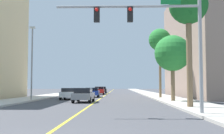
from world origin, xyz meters
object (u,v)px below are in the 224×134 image
traffic_signal_mast (157,29)px  palm_near (188,7)px  car_black (102,90)px  car_blue (92,92)px  car_red (99,90)px  palm_far (160,41)px  street_lamp (32,59)px  car_gray (84,95)px  car_white (70,93)px  palm_mid (172,54)px

traffic_signal_mast → palm_near: palm_near is taller
car_black → car_blue: bearing=-90.5°
palm_near → car_red: 32.93m
palm_far → car_black: bearing=109.8°
street_lamp → car_red: (5.64, 21.52, -3.71)m
car_red → palm_near: bearing=-76.2°
car_red → car_gray: bearing=-91.2°
traffic_signal_mast → car_white: bearing=114.4°
car_white → car_blue: bearing=70.5°
car_white → palm_far: bearing=12.1°
palm_near → car_black: palm_near is taller
street_lamp → car_red: bearing=75.3°
car_gray → car_blue: bearing=92.9°
traffic_signal_mast → car_black: 45.16m
palm_mid → car_gray: 9.62m
car_black → car_white: (-2.17, -27.22, -0.03)m
car_gray → palm_far: bearing=45.2°
traffic_signal_mast → car_red: 36.27m
street_lamp → car_red: size_ratio=1.95×
palm_mid → palm_far: palm_far is taller
palm_far → car_gray: size_ratio=2.18×
street_lamp → car_red: 22.56m
palm_near → palm_far: size_ratio=0.98×
palm_near → car_white: size_ratio=2.10×
car_white → car_red: size_ratio=1.03×
street_lamp → palm_far: bearing=22.8°
palm_mid → car_red: (-8.89, 23.29, -4.01)m
car_red → car_gray: 23.75m
street_lamp → car_blue: street_lamp is taller
street_lamp → car_black: 31.28m
car_white → car_red: car_red is taller
palm_near → car_red: size_ratio=2.15×
car_red → car_blue: bearing=-92.4°
palm_near → car_black: size_ratio=2.10×
traffic_signal_mast → car_white: size_ratio=1.95×
car_black → car_gray: size_ratio=1.02×
palm_near → car_white: (-10.75, 12.95, -6.45)m
palm_mid → car_blue: palm_mid is taller
car_black → car_blue: car_black is taller
palm_mid → car_black: (-8.91, 32.31, -4.03)m
car_gray → traffic_signal_mast: bearing=-63.6°
traffic_signal_mast → car_blue: 24.84m
traffic_signal_mast → street_lamp: size_ratio=1.03×
car_blue → car_gray: bearing=-90.1°
palm_mid → palm_far: size_ratio=0.74×
traffic_signal_mast → street_lamp: 18.10m
car_gray → car_black: bearing=91.6°
street_lamp → car_black: size_ratio=1.90×
palm_far → car_blue: palm_far is taller
street_lamp → traffic_signal_mast: bearing=-51.1°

